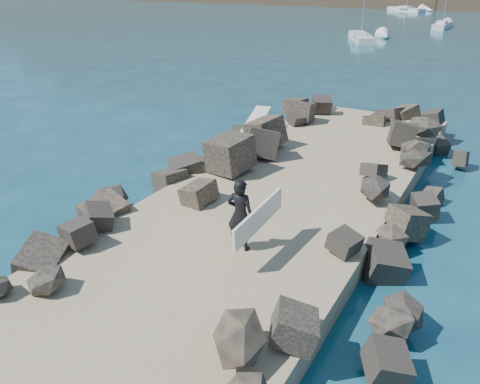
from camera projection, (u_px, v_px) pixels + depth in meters
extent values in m
plane|color=#0F384C|center=(259.00, 229.00, 12.39)|extent=(800.00, 800.00, 0.00)
cube|color=#8C7759|center=(218.00, 255.00, 10.69)|extent=(6.00, 26.00, 0.60)
cube|color=black|center=(136.00, 210.00, 12.32)|extent=(2.60, 22.00, 1.00)
cube|color=black|center=(349.00, 274.00, 9.68)|extent=(2.60, 22.00, 1.00)
cube|color=silver|center=(255.00, 124.00, 17.56)|extent=(1.06, 2.44, 0.08)
imported|color=black|center=(240.00, 215.00, 10.08)|extent=(0.64, 0.45, 1.66)
cube|color=silver|center=(259.00, 218.00, 9.85)|extent=(0.09, 2.06, 0.65)
cube|color=silver|center=(361.00, 38.00, 47.80)|extent=(4.56, 7.10, 0.80)
cube|color=silver|center=(359.00, 34.00, 46.99)|extent=(1.91, 2.30, 0.44)
cube|color=silver|center=(442.00, 26.00, 58.94)|extent=(1.53, 6.56, 0.80)
cube|color=silver|center=(442.00, 22.00, 58.12)|extent=(1.07, 1.85, 0.44)
cube|color=silver|center=(406.00, 10.00, 86.25)|extent=(7.72, 6.39, 0.80)
cube|color=silver|center=(406.00, 7.00, 85.58)|extent=(2.65, 2.44, 0.44)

